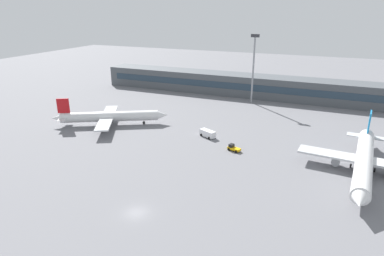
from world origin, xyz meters
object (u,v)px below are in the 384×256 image
object	(u,v)px
airplane_mid	(111,117)
service_van_white	(208,133)
baggage_tug_yellow	(233,148)
floodlight_tower_west	(253,64)
airplane_near	(364,161)

from	to	relation	value
airplane_mid	service_van_white	xyz separation A→B (m)	(33.18, 2.14, -1.73)
baggage_tug_yellow	floodlight_tower_west	distance (m)	52.53
service_van_white	airplane_near	bearing A→B (deg)	-11.06
service_van_white	floodlight_tower_west	world-z (taller)	floodlight_tower_west
airplane_near	floodlight_tower_west	distance (m)	65.22
airplane_mid	baggage_tug_yellow	bearing A→B (deg)	-6.29
airplane_near	service_van_white	xyz separation A→B (m)	(-41.50, 8.11, -2.12)
airplane_mid	floodlight_tower_west	size ratio (longest dim) A/B	1.27
baggage_tug_yellow	airplane_mid	bearing A→B (deg)	173.71
baggage_tug_yellow	floodlight_tower_west	xyz separation A→B (m)	(-7.15, 49.91, 14.73)
airplane_mid	floodlight_tower_west	xyz separation A→B (m)	(36.08, 45.14, 12.69)
floodlight_tower_west	airplane_mid	bearing A→B (deg)	-128.63
airplane_near	baggage_tug_yellow	distance (m)	31.58
airplane_near	service_van_white	bearing A→B (deg)	168.94
airplane_near	airplane_mid	bearing A→B (deg)	175.43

